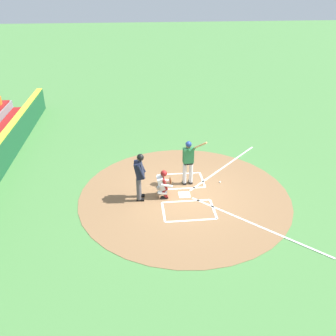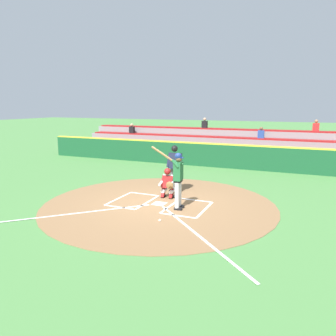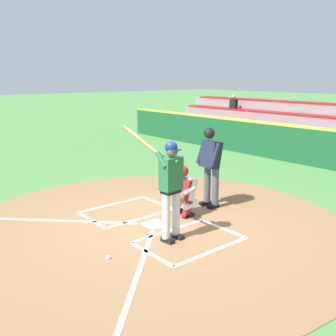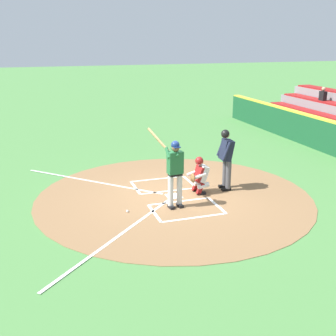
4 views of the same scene
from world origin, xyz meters
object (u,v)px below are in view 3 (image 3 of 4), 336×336
plate_umpire (210,162)px  catcher (184,190)px  batter (170,183)px  baseball (108,258)px

plate_umpire → catcher: bearing=94.9°
catcher → batter: bearing=127.5°
batter → catcher: size_ratio=1.88×
batter → plate_umpire: bearing=-65.4°
catcher → plate_umpire: (0.08, -0.88, 0.49)m
plate_umpire → baseball: plate_umpire is taller
batter → baseball: bearing=87.9°
batter → baseball: 1.69m
plate_umpire → baseball: 3.51m
batter → plate_umpire: batter is taller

